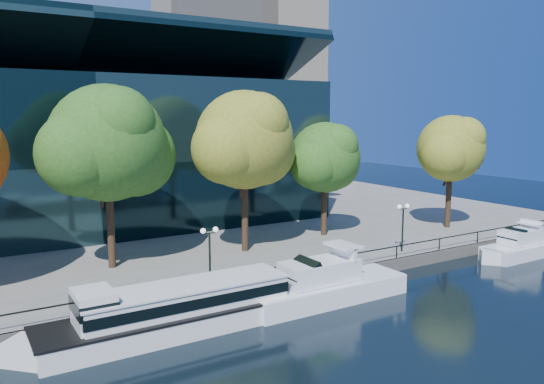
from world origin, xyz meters
TOP-DOWN VIEW (x-y plane):
  - ground at (0.00, 0.00)m, footprint 160.00×160.00m
  - promenade at (0.00, 36.38)m, footprint 90.00×67.08m
  - railing at (0.00, 3.25)m, footprint 88.20×0.08m
  - convention_building at (-4.00, 31.79)m, footprint 50.00×24.57m
  - tour_boat at (-5.00, 0.89)m, footprint 17.08×3.81m
  - cruiser_near at (5.27, 0.43)m, footprint 12.85×3.31m
  - cruiser_far at (27.04, 0.37)m, footprint 9.69×2.68m
  - tree_2 at (-5.02, 12.47)m, footprint 10.72×8.79m
  - tree_3 at (5.89, 11.59)m, footprint 10.16×8.33m
  - tree_4 at (15.19, 12.93)m, footprint 8.32×6.82m
  - tree_5 at (28.11, 9.13)m, footprint 8.36×6.86m
  - lamp_1 at (-0.84, 4.50)m, footprint 1.26×0.36m
  - lamp_2 at (16.86, 4.50)m, footprint 1.26×0.36m

SIDE VIEW (x-z plane):
  - ground at x=0.00m, z-range 0.00..0.00m
  - promenade at x=0.00m, z-range 0.00..1.00m
  - cruiser_far at x=27.04m, z-range -0.58..2.59m
  - cruiser_near at x=5.27m, z-range -0.70..3.02m
  - tour_boat at x=-5.00m, z-range -0.24..3.00m
  - railing at x=0.00m, z-range 1.44..2.43m
  - lamp_1 at x=-0.84m, z-range 1.97..6.00m
  - lamp_2 at x=16.86m, z-range 1.97..6.00m
  - tree_4 at x=15.19m, z-range 2.90..13.65m
  - convention_building at x=-4.00m, z-range -2.21..19.22m
  - tree_5 at x=28.11m, z-range 3.19..14.58m
  - tree_2 at x=-5.02m, z-range 3.34..16.97m
  - tree_3 at x=5.89m, z-range 3.46..16.87m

